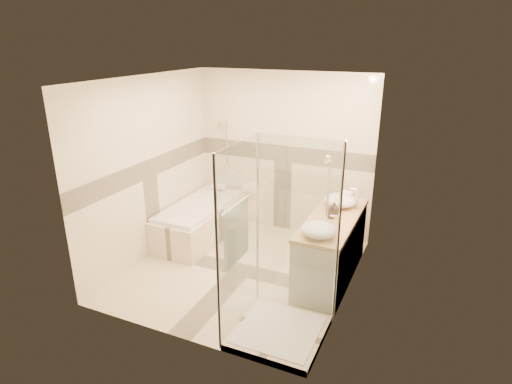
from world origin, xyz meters
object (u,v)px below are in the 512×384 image
at_px(amenity_bottle_a, 332,212).
at_px(amenity_bottle_b, 334,208).
at_px(vessel_sink_near, 340,200).
at_px(shower_enclosure, 272,288).
at_px(bathtub, 200,219).
at_px(vessel_sink_far, 318,230).
at_px(vanity, 331,248).

relative_size(amenity_bottle_a, amenity_bottle_b, 1.09).
height_order(vessel_sink_near, amenity_bottle_b, vessel_sink_near).
bearing_deg(amenity_bottle_a, amenity_bottle_b, 90.00).
bearing_deg(shower_enclosure, bathtub, 138.90).
bearing_deg(amenity_bottle_b, bathtub, 173.72).
xyz_separation_m(vessel_sink_far, amenity_bottle_a, (0.00, 0.56, 0.00)).
bearing_deg(vessel_sink_near, vanity, -87.21).
distance_m(shower_enclosure, vessel_sink_far, 0.85).
relative_size(vessel_sink_far, amenity_bottle_b, 2.57).
height_order(vessel_sink_far, amenity_bottle_b, vessel_sink_far).
xyz_separation_m(shower_enclosure, vessel_sink_far, (0.27, 0.69, 0.42)).
relative_size(bathtub, shower_enclosure, 0.83).
distance_m(vanity, shower_enclosure, 1.31).
distance_m(vanity, amenity_bottle_b, 0.51).
height_order(bathtub, vessel_sink_near, vessel_sink_near).
relative_size(shower_enclosure, vessel_sink_far, 5.15).
xyz_separation_m(bathtub, shower_enclosure, (1.86, -1.62, 0.20)).
relative_size(vanity, amenity_bottle_b, 10.51).
relative_size(vessel_sink_near, vessel_sink_far, 1.05).
height_order(vanity, amenity_bottle_a, amenity_bottle_a).
xyz_separation_m(amenity_bottle_a, amenity_bottle_b, (0.00, 0.14, -0.01)).
distance_m(bathtub, vanity, 2.18).
relative_size(bathtub, vessel_sink_far, 4.29).
distance_m(bathtub, shower_enclosure, 2.47).
xyz_separation_m(vessel_sink_near, amenity_bottle_b, (0.00, -0.29, -0.01)).
xyz_separation_m(vanity, vessel_sink_far, (-0.02, -0.58, 0.50)).
bearing_deg(amenity_bottle_b, shower_enclosure, -101.13).
xyz_separation_m(vessel_sink_near, vessel_sink_far, (0.00, -0.99, -0.00)).
xyz_separation_m(bathtub, vessel_sink_far, (2.13, -0.93, 0.62)).
distance_m(vessel_sink_near, amenity_bottle_b, 0.29).
relative_size(vessel_sink_near, amenity_bottle_b, 2.69).
relative_size(vanity, shower_enclosure, 0.79).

